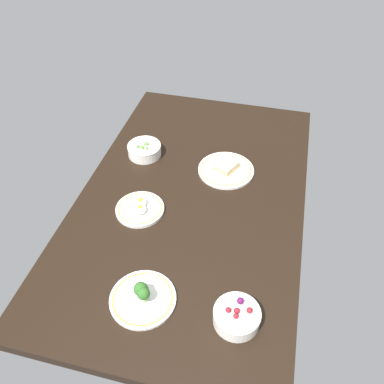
{
  "coord_description": "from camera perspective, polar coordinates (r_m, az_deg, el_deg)",
  "views": [
    {
      "loc": [
        105.99,
        26.25,
        110.62
      ],
      "look_at": [
        0.0,
        0.0,
        6.0
      ],
      "focal_mm": 37.41,
      "sensor_mm": 36.0,
      "label": 1
    }
  ],
  "objects": [
    {
      "name": "dining_table",
      "position": [
        1.54,
        0.0,
        -1.07
      ],
      "size": [
        140.01,
        84.09,
        4.0
      ],
      "primitive_type": "cube",
      "color": "black",
      "rests_on": "ground"
    },
    {
      "name": "bowl_berries",
      "position": [
        1.19,
        6.41,
        -17.16
      ],
      "size": [
        13.68,
        13.68,
        6.71
      ],
      "color": "white",
      "rests_on": "dining_table"
    },
    {
      "name": "plate_eggs",
      "position": [
        1.48,
        -7.42,
        -2.32
      ],
      "size": [
        17.83,
        17.83,
        4.65
      ],
      "color": "white",
      "rests_on": "dining_table"
    },
    {
      "name": "plate_broccoli",
      "position": [
        1.24,
        -7.04,
        -14.66
      ],
      "size": [
        20.12,
        20.12,
        7.2
      ],
      "color": "white",
      "rests_on": "dining_table"
    },
    {
      "name": "bowl_peas",
      "position": [
        1.71,
        -6.79,
        6.04
      ],
      "size": [
        14.24,
        14.24,
        6.01
      ],
      "color": "white",
      "rests_on": "dining_table"
    },
    {
      "name": "plate_sandwich",
      "position": [
        1.63,
        4.88,
        3.27
      ],
      "size": [
        22.67,
        22.67,
        4.26
      ],
      "color": "white",
      "rests_on": "dining_table"
    }
  ]
}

